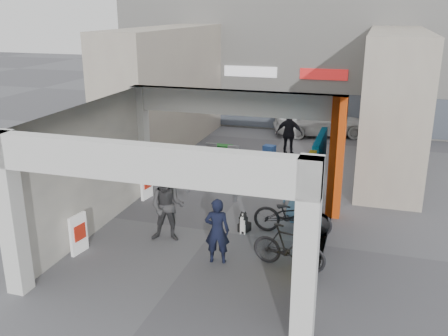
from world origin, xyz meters
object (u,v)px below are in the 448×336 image
(white_van, at_px, (321,120))
(man_with_dog, at_px, (217,231))
(man_back_turned, at_px, (167,206))
(border_collie, at_px, (244,224))
(man_crates, at_px, (289,134))
(bicycle_front, at_px, (293,215))
(produce_stand, at_px, (219,158))
(man_elderly, at_px, (298,191))
(bicycle_rear, at_px, (289,247))
(cafe_set, at_px, (212,164))

(white_van, bearing_deg, man_with_dog, 158.94)
(man_back_turned, bearing_deg, border_collie, 17.96)
(man_with_dog, distance_m, man_crates, 9.35)
(man_back_turned, height_order, bicycle_front, man_back_turned)
(man_with_dog, bearing_deg, produce_stand, -83.12)
(man_back_turned, bearing_deg, man_elderly, 25.41)
(man_with_dog, bearing_deg, white_van, -104.47)
(man_crates, bearing_deg, white_van, -103.14)
(man_with_dog, bearing_deg, border_collie, -106.64)
(bicycle_front, bearing_deg, man_crates, 10.60)
(produce_stand, xyz_separation_m, bicycle_rear, (3.93, -7.03, 0.22))
(border_collie, bearing_deg, cafe_set, 139.11)
(border_collie, relative_size, man_elderly, 0.36)
(cafe_set, height_order, bicycle_rear, bicycle_rear)
(produce_stand, relative_size, bicycle_rear, 0.67)
(cafe_set, bearing_deg, produce_stand, 93.86)
(bicycle_rear, bearing_deg, man_with_dog, 107.15)
(man_elderly, relative_size, white_van, 0.41)
(man_with_dog, bearing_deg, man_elderly, -125.93)
(bicycle_front, bearing_deg, man_with_dog, 144.40)
(cafe_set, height_order, produce_stand, cafe_set)
(cafe_set, distance_m, bicycle_front, 5.58)
(man_elderly, bearing_deg, bicycle_front, -106.54)
(bicycle_front, bearing_deg, produce_stand, 35.30)
(man_back_turned, xyz_separation_m, bicycle_front, (3.02, 1.28, -0.38))
(produce_stand, distance_m, man_crates, 3.20)
(border_collie, bearing_deg, white_van, 107.59)
(cafe_set, xyz_separation_m, bicycle_rear, (3.86, -6.04, 0.18))
(man_with_dog, distance_m, man_back_turned, 1.75)
(man_crates, height_order, bicycle_front, man_crates)
(man_elderly, relative_size, bicycle_rear, 1.01)
(man_back_turned, bearing_deg, bicycle_rear, -20.92)
(man_back_turned, distance_m, bicycle_front, 3.30)
(man_back_turned, bearing_deg, white_van, 67.10)
(cafe_set, xyz_separation_m, produce_stand, (-0.07, 0.99, -0.04))
(man_crates, distance_m, bicycle_front, 7.46)
(man_crates, distance_m, bicycle_rear, 9.29)
(cafe_set, distance_m, man_elderly, 4.90)
(cafe_set, bearing_deg, man_with_dog, -70.66)
(border_collie, xyz_separation_m, man_elderly, (1.24, 1.26, 0.63))
(man_elderly, xyz_separation_m, bicycle_rear, (0.24, -2.79, -0.36))
(border_collie, relative_size, man_with_dog, 0.40)
(cafe_set, bearing_deg, bicycle_front, -49.28)
(man_back_turned, height_order, white_van, man_back_turned)
(man_with_dog, xyz_separation_m, white_van, (0.92, 13.08, -0.06))
(man_elderly, xyz_separation_m, white_van, (-0.51, 10.08, -0.14))
(man_back_turned, height_order, man_crates, man_back_turned)
(man_back_turned, bearing_deg, cafe_set, 84.96)
(border_collie, xyz_separation_m, man_crates, (-0.12, 7.61, 0.66))
(cafe_set, distance_m, man_crates, 3.88)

